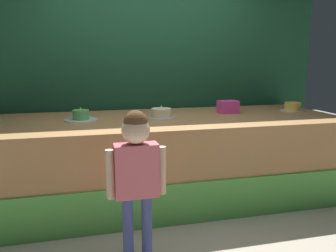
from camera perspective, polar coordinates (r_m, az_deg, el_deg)
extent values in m
plane|color=#BCB29E|center=(3.14, 1.76, -16.29)|extent=(12.00, 12.00, 0.00)
cube|color=#B27F4C|center=(3.60, -1.16, -5.34)|extent=(3.80, 1.37, 0.86)
cube|color=#59B24C|center=(3.05, 1.83, -13.15)|extent=(3.80, 0.02, 0.39)
cube|color=#19472D|center=(4.23, -3.62, 11.56)|extent=(4.49, 0.08, 2.97)
cylinder|color=#3F4C8C|center=(2.56, -6.77, -16.89)|extent=(0.08, 0.08, 0.49)
cylinder|color=#3F4C8C|center=(2.58, -3.61, -16.63)|extent=(0.08, 0.08, 0.49)
cube|color=#D86672|center=(2.40, -5.36, -7.48)|extent=(0.31, 0.14, 0.38)
cylinder|color=beige|center=(2.38, -9.76, -8.06)|extent=(0.06, 0.06, 0.35)
cylinder|color=beige|center=(2.43, -1.05, -7.50)|extent=(0.06, 0.06, 0.35)
sphere|color=beige|center=(2.32, -5.49, -0.69)|extent=(0.20, 0.20, 0.20)
sphere|color=brown|center=(2.31, -5.51, 0.63)|extent=(0.17, 0.17, 0.17)
cube|color=#E4439E|center=(3.88, 10.09, 3.21)|extent=(0.22, 0.16, 0.14)
cylinder|color=silver|center=(3.47, -14.48, 1.03)|extent=(0.33, 0.33, 0.01)
cylinder|color=#59B259|center=(3.46, -14.52, 1.87)|extent=(0.16, 0.16, 0.09)
cone|color=#F2E566|center=(3.45, -14.57, 2.92)|extent=(0.02, 0.02, 0.03)
cylinder|color=silver|center=(3.49, -1.12, 1.44)|extent=(0.29, 0.29, 0.01)
cylinder|color=beige|center=(3.48, -1.13, 2.26)|extent=(0.21, 0.21, 0.09)
cone|color=#F2E566|center=(3.47, -1.13, 3.30)|extent=(0.02, 0.02, 0.04)
cylinder|color=silver|center=(4.25, 20.27, 2.46)|extent=(0.28, 0.28, 0.01)
cylinder|color=#F2BF4C|center=(4.24, 20.32, 3.14)|extent=(0.19, 0.19, 0.09)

